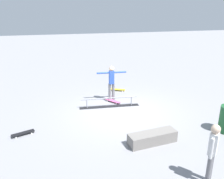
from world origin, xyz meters
TOP-DOWN VIEW (x-y plane):
  - ground_plane at (0.00, 0.00)m, footprint 60.00×60.00m
  - grind_rail at (0.44, -0.75)m, footprint 2.72×0.41m
  - skate_ledge at (-0.28, 2.58)m, footprint 1.71×0.71m
  - skater_main at (0.18, -1.42)m, footprint 1.39×0.24m
  - skateboard_main at (0.16, -1.21)m, footprint 0.64×0.76m
  - bystander_white_shirt at (-0.97, 4.70)m, footprint 0.33×0.31m
  - loose_skateboard_yellow at (-0.47, -2.75)m, footprint 0.81×0.53m
  - loose_skateboard_black at (4.00, 1.02)m, footprint 0.82×0.47m

SIDE VIEW (x-z plane):
  - ground_plane at x=0.00m, z-range 0.00..0.00m
  - skateboard_main at x=0.16m, z-range 0.03..0.12m
  - loose_skateboard_yellow at x=-0.47m, z-range 0.03..0.12m
  - loose_skateboard_black at x=4.00m, z-range 0.03..0.12m
  - grind_rail at x=0.44m, z-range -0.03..0.42m
  - skate_ledge at x=-0.28m, z-range 0.00..0.39m
  - bystander_white_shirt at x=-0.97m, z-range 0.11..1.79m
  - skater_main at x=0.18m, z-range 0.14..1.87m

